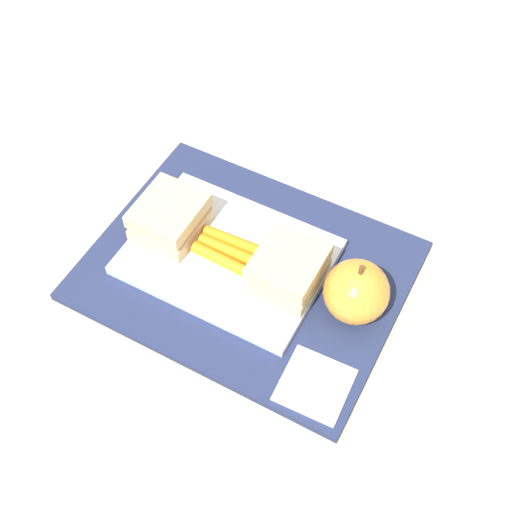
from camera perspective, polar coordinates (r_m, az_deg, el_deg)
The scene contains 8 objects.
ground_plane at distance 0.80m, azimuth -0.79°, elevation -1.43°, with size 2.40×2.40×0.00m, color #B7AD99.
lunchbag_mat at distance 0.79m, azimuth -0.80°, elevation -1.23°, with size 0.36×0.28×0.01m, color navy.
food_tray at distance 0.79m, azimuth -2.39°, elevation -0.06°, with size 0.23×0.17×0.01m, color white.
sandwich_half_left at distance 0.80m, azimuth -7.34°, elevation 3.28°, with size 0.07×0.08×0.04m.
sandwich_half_right at distance 0.75m, azimuth 2.74°, elevation -1.11°, with size 0.07×0.08×0.04m.
carrot_sticks_bundle at distance 0.78m, azimuth -2.44°, elevation 0.47°, with size 0.08×0.04×0.02m.
apple at distance 0.73m, azimuth 8.53°, elevation -3.03°, with size 0.07×0.07×0.08m.
paper_napkin at distance 0.71m, azimuth 5.03°, elevation -10.86°, with size 0.07×0.07×0.00m, color white.
Camera 1 is at (0.22, -0.39, 0.65)m, focal length 47.02 mm.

